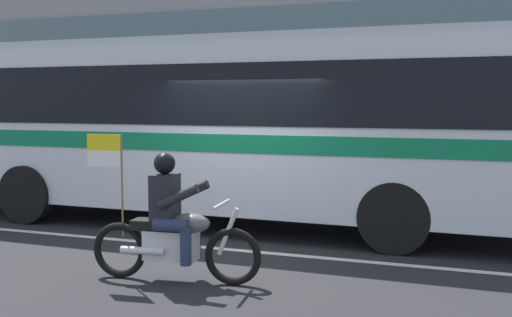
# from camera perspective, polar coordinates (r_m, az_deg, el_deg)

# --- Properties ---
(ground_plane) EXTENTS (60.00, 60.00, 0.00)m
(ground_plane) POSITION_cam_1_polar(r_m,az_deg,el_deg) (9.97, -1.15, -7.44)
(ground_plane) COLOR black
(sidewalk_curb) EXTENTS (28.00, 3.80, 0.15)m
(sidewalk_curb) POSITION_cam_1_polar(r_m,az_deg,el_deg) (14.74, 6.22, -3.05)
(sidewalk_curb) COLOR #A39E93
(sidewalk_curb) RESTS_ON ground_plane
(lane_center_stripe) EXTENTS (26.60, 0.14, 0.01)m
(lane_center_stripe) POSITION_cam_1_polar(r_m,az_deg,el_deg) (9.43, -2.52, -8.16)
(lane_center_stripe) COLOR silver
(lane_center_stripe) RESTS_ON ground_plane
(transit_bus) EXTENTS (11.11, 2.73, 3.22)m
(transit_bus) POSITION_cam_1_polar(r_m,az_deg,el_deg) (11.11, -2.40, 3.66)
(transit_bus) COLOR silver
(transit_bus) RESTS_ON ground_plane
(motorcycle_with_rider) EXTENTS (2.18, 0.68, 1.78)m
(motorcycle_with_rider) POSITION_cam_1_polar(r_m,az_deg,el_deg) (7.74, -7.50, -6.12)
(motorcycle_with_rider) COLOR black
(motorcycle_with_rider) RESTS_ON ground_plane
(fire_hydrant) EXTENTS (0.22, 0.30, 0.75)m
(fire_hydrant) POSITION_cam_1_polar(r_m,az_deg,el_deg) (15.14, -7.77, -1.15)
(fire_hydrant) COLOR gold
(fire_hydrant) RESTS_ON sidewalk_curb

